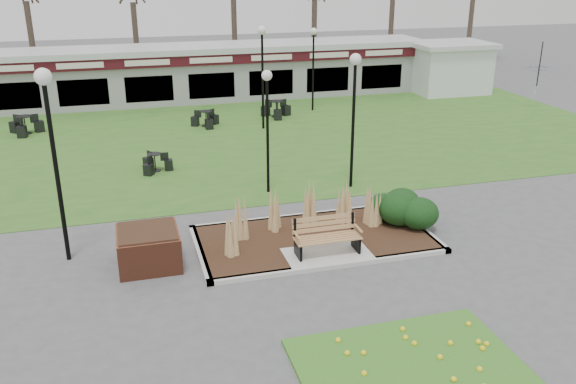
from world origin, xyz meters
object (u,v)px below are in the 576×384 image
object	(u,v)px
lamp_post_near_left	(354,92)
lamp_post_mid_left	(50,124)
bistro_set_c	(206,121)
service_hut	(449,67)
patio_umbrella	(537,81)
brick_planter	(149,248)
lamp_post_near_right	(267,105)
lamp_post_mid_right	(262,55)
bistro_set_a	(26,128)
park_bench	(326,235)
bistro_set_b	(155,165)
lamp_post_far_right	(313,51)
bistro_set_d	(276,112)
food_pavilion	(207,72)

from	to	relation	value
lamp_post_near_left	lamp_post_mid_left	distance (m)	9.35
lamp_post_near_left	bistro_set_c	xyz separation A→B (m)	(-3.49, 9.19, -2.98)
lamp_post_mid_left	bistro_set_c	size ratio (longest dim) A/B	3.65
service_hut	patio_umbrella	world-z (taller)	service_hut
brick_planter	bistro_set_c	bearing A→B (deg)	75.45
lamp_post_near_right	lamp_post_mid_right	world-z (taller)	lamp_post_mid_right
lamp_post_near_left	lamp_post_near_right	size ratio (longest dim) A/B	1.11
lamp_post_mid_right	bistro_set_a	bearing A→B (deg)	169.34
park_bench	brick_planter	world-z (taller)	park_bench
service_hut	bistro_set_a	world-z (taller)	service_hut
lamp_post_mid_right	bistro_set_b	xyz separation A→B (m)	(-5.14, -4.71, -3.06)
lamp_post_far_right	bistro_set_b	world-z (taller)	lamp_post_far_right
lamp_post_near_left	lamp_post_mid_right	bearing A→B (deg)	97.43
service_hut	bistro_set_d	xyz separation A→B (m)	(-10.97, -3.10, -1.17)
park_bench	lamp_post_far_right	distance (m)	16.39
food_pavilion	lamp_post_near_left	xyz separation A→B (m)	(2.48, -15.09, 1.76)
brick_planter	lamp_post_mid_right	bearing A→B (deg)	64.12
lamp_post_mid_right	bistro_set_b	distance (m)	7.61
lamp_post_near_left	bistro_set_c	distance (m)	10.27
food_pavilion	patio_umbrella	xyz separation A→B (m)	(15.63, -6.96, -0.03)
food_pavilion	patio_umbrella	distance (m)	17.11
food_pavilion	bistro_set_c	distance (m)	6.11
bistro_set_b	bistro_set_c	world-z (taller)	bistro_set_c
food_pavilion	lamp_post_mid_right	world-z (taller)	lamp_post_mid_right
food_pavilion	bistro_set_c	size ratio (longest dim) A/B	18.48
lamp_post_near_left	lamp_post_near_right	bearing A→B (deg)	174.40
brick_planter	lamp_post_far_right	bearing A→B (deg)	58.50
park_bench	lamp_post_mid_left	distance (m)	7.21
bistro_set_b	patio_umbrella	world-z (taller)	patio_umbrella
lamp_post_mid_left	patio_umbrella	size ratio (longest dim) A/B	2.10
lamp_post_near_left	bistro_set_c	bearing A→B (deg)	110.77
brick_planter	bistro_set_d	bearing A→B (deg)	63.50
brick_planter	lamp_post_mid_left	bearing A→B (deg)	156.11
park_bench	bistro_set_d	xyz separation A→B (m)	(2.53, 14.65, -0.31)
service_hut	bistro_set_c	xyz separation A→B (m)	(-14.51, -3.94, -1.19)
lamp_post_mid_right	lamp_post_far_right	distance (m)	4.29
lamp_post_mid_left	park_bench	bearing A→B (deg)	-14.31
bistro_set_b	bistro_set_d	xyz separation A→B (m)	(6.25, 6.62, 0.05)
lamp_post_mid_left	bistro_set_c	distance (m)	13.72
service_hut	brick_planter	bearing A→B (deg)	-136.48
bistro_set_c	bistro_set_d	distance (m)	3.64
park_bench	lamp_post_near_right	size ratio (longest dim) A/B	0.42
lamp_post_far_right	lamp_post_mid_right	bearing A→B (deg)	-139.27
park_bench	patio_umbrella	world-z (taller)	patio_umbrella
bistro_set_d	lamp_post_near_left	bearing A→B (deg)	-90.30
lamp_post_mid_left	service_hut	bearing A→B (deg)	39.05
brick_planter	food_pavilion	distance (m)	19.49
brick_planter	bistro_set_a	size ratio (longest dim) A/B	1.01
lamp_post_mid_right	bistro_set_a	xyz separation A→B (m)	(-10.21, 1.92, -3.01)
lamp_post_near_right	bistro_set_c	xyz separation A→B (m)	(-0.70, 8.92, -2.66)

